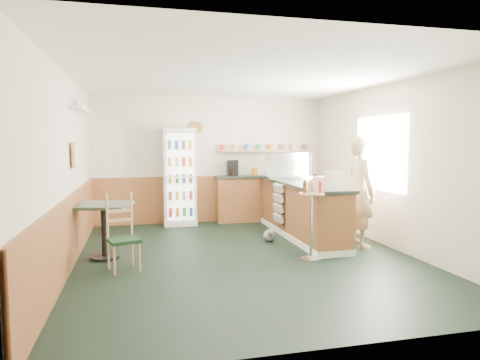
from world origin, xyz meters
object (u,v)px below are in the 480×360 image
object	(u,v)px
display_case	(287,166)
condiment_stand	(312,209)
cafe_table	(104,220)
cafe_chair	(123,230)
shopkeeper	(361,192)
drinks_fridge	(179,177)
cash_register	(329,183)

from	to	relation	value
display_case	condiment_stand	bearing A→B (deg)	-100.64
cafe_table	cafe_chair	xyz separation A→B (m)	(0.30, -0.59, -0.04)
shopkeeper	condiment_stand	distance (m)	1.26
display_case	cafe_chair	world-z (taller)	display_case
cafe_table	condiment_stand	bearing A→B (deg)	-14.55
cafe_chair	display_case	bearing A→B (deg)	16.71
display_case	condiment_stand	distance (m)	2.31
shopkeeper	condiment_stand	size ratio (longest dim) A/B	1.58
condiment_stand	cafe_table	world-z (taller)	condiment_stand
drinks_fridge	shopkeeper	distance (m)	3.77
drinks_fridge	shopkeeper	size ratio (longest dim) A/B	1.11
drinks_fridge	cafe_table	distance (m)	2.76
shopkeeper	cafe_chair	bearing A→B (deg)	97.18
condiment_stand	cafe_chair	bearing A→B (deg)	176.16
display_case	cafe_table	bearing A→B (deg)	-157.01
drinks_fridge	shopkeeper	world-z (taller)	drinks_fridge
cash_register	display_case	bearing A→B (deg)	79.49
condiment_stand	cafe_table	size ratio (longest dim) A/B	1.29
display_case	cafe_chair	bearing A→B (deg)	-146.72
display_case	cash_register	world-z (taller)	display_case
cash_register	cafe_chair	bearing A→B (deg)	171.80
cash_register	shopkeeper	world-z (taller)	shopkeeper
cafe_table	cafe_chair	distance (m)	0.67
condiment_stand	cafe_chair	size ratio (longest dim) A/B	1.11
drinks_fridge	cash_register	xyz separation A→B (m)	(2.05, -2.84, 0.10)
display_case	shopkeeper	bearing A→B (deg)	-67.00
display_case	condiment_stand	size ratio (longest dim) A/B	0.76
cash_register	cafe_table	bearing A→B (deg)	161.64
shopkeeper	condiment_stand	bearing A→B (deg)	118.31
display_case	drinks_fridge	bearing A→B (deg)	155.63
shopkeeper	cafe_table	size ratio (longest dim) A/B	2.03
drinks_fridge	cash_register	size ratio (longest dim) A/B	5.69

